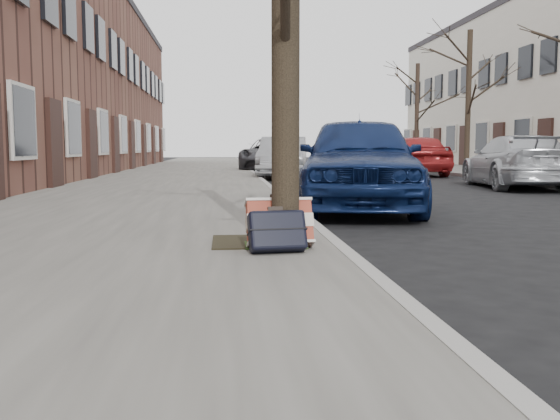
{
  "coord_description": "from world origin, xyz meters",
  "views": [
    {
      "loc": [
        -2.31,
        -4.64,
        1.02
      ],
      "look_at": [
        -1.82,
        0.8,
        0.47
      ],
      "focal_mm": 40.0,
      "sensor_mm": 36.0,
      "label": 1
    }
  ],
  "objects": [
    {
      "name": "ground",
      "position": [
        0.0,
        0.0,
        0.0
      ],
      "size": [
        120.0,
        120.0,
        0.0
      ],
      "primitive_type": "plane",
      "color": "black",
      "rests_on": "ground"
    },
    {
      "name": "car_far_back",
      "position": [
        4.52,
        17.35,
        0.74
      ],
      "size": [
        1.83,
        4.36,
        1.47
      ],
      "primitive_type": "imported",
      "rotation": [
        0.0,
        0.0,
        3.12
      ],
      "color": "maroon",
      "rests_on": "ground"
    },
    {
      "name": "tree_far_c",
      "position": [
        7.2,
        25.74,
        2.61
      ],
      "size": [
        0.2,
        0.2,
        4.99
      ],
      "primitive_type": "cylinder",
      "color": "black",
      "rests_on": "far_sidewalk"
    },
    {
      "name": "far_sidewalk",
      "position": [
        7.8,
        15.0,
        0.06
      ],
      "size": [
        4.0,
        70.0,
        0.12
      ],
      "primitive_type": "cube",
      "color": "slate",
      "rests_on": "ground"
    },
    {
      "name": "car_far_front",
      "position": [
        4.95,
        10.38,
        0.65
      ],
      "size": [
        2.46,
        4.71,
        1.3
      ],
      "primitive_type": "imported",
      "rotation": [
        0.0,
        0.0,
        3.0
      ],
      "color": "#ABAEB3",
      "rests_on": "ground"
    },
    {
      "name": "dirt_patch",
      "position": [
        -2.0,
        1.2,
        0.13
      ],
      "size": [
        0.85,
        0.85,
        0.02
      ],
      "primitive_type": "cube",
      "color": "black",
      "rests_on": "near_sidewalk"
    },
    {
      "name": "near_sidewalk",
      "position": [
        -3.7,
        15.0,
        0.06
      ],
      "size": [
        5.0,
        70.0,
        0.12
      ],
      "primitive_type": "cube",
      "color": "slate",
      "rests_on": "ground"
    },
    {
      "name": "suitcase_red",
      "position": [
        -1.82,
        0.85,
        0.34
      ],
      "size": [
        0.6,
        0.35,
        0.45
      ],
      "primitive_type": "cube",
      "rotation": [
        -0.42,
        0.0,
        0.07
      ],
      "color": "maroon",
      "rests_on": "near_sidewalk"
    },
    {
      "name": "suitcase_navy",
      "position": [
        -1.86,
        0.59,
        0.31
      ],
      "size": [
        0.52,
        0.35,
        0.38
      ],
      "primitive_type": "cube",
      "rotation": [
        -0.42,
        0.0,
        0.14
      ],
      "color": "black",
      "rests_on": "near_sidewalk"
    },
    {
      "name": "car_near_front",
      "position": [
        -0.14,
        5.3,
        0.78
      ],
      "size": [
        2.6,
        4.82,
        1.56
      ],
      "primitive_type": "imported",
      "rotation": [
        0.0,
        0.0,
        -0.17
      ],
      "color": "#0E1D49",
      "rests_on": "ground"
    },
    {
      "name": "car_near_back",
      "position": [
        -0.28,
        21.92,
        0.7
      ],
      "size": [
        3.22,
        5.37,
        1.4
      ],
      "primitive_type": "imported",
      "rotation": [
        0.0,
        0.0,
        -0.19
      ],
      "color": "#323237",
      "rests_on": "ground"
    },
    {
      "name": "tree_far_b",
      "position": [
        7.2,
        19.21,
        2.83
      ],
      "size": [
        0.21,
        0.21,
        5.41
      ],
      "primitive_type": "cylinder",
      "color": "black",
      "rests_on": "far_sidewalk"
    },
    {
      "name": "car_near_mid",
      "position": [
        -0.38,
        15.8,
        0.68
      ],
      "size": [
        2.06,
        4.31,
        1.36
      ],
      "primitive_type": "imported",
      "rotation": [
        0.0,
        0.0,
        -0.15
      ],
      "color": "#96999D",
      "rests_on": "ground"
    }
  ]
}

